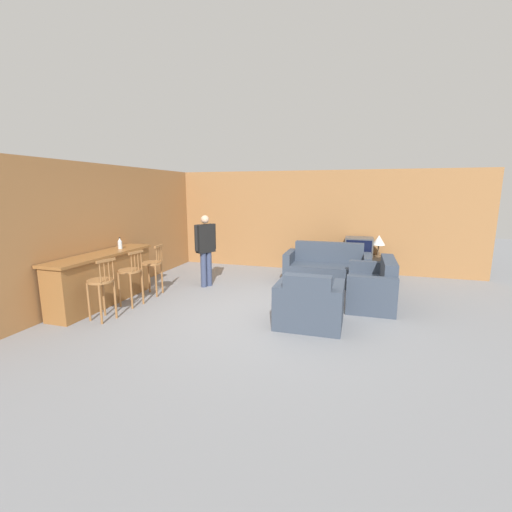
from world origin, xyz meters
TOP-DOWN VIEW (x-y plane):
  - ground_plane at (0.00, 0.00)m, footprint 24.00×24.00m
  - wall_back at (0.00, 3.65)m, footprint 9.40×0.08m
  - wall_left at (-3.16, 1.32)m, footprint 0.08×8.65m
  - bar_counter at (-2.83, -0.29)m, footprint 0.55×2.34m
  - bar_chair_near at (-2.25, -1.00)m, footprint 0.47×0.47m
  - bar_chair_mid at (-2.25, -0.25)m, footprint 0.45×0.45m
  - bar_chair_far at (-2.25, 0.44)m, footprint 0.45×0.45m
  - couch_far at (1.05, 2.39)m, footprint 1.88×0.89m
  - armchair_near at (1.01, -0.29)m, footprint 1.02×0.85m
  - loveseat_right at (2.00, 1.12)m, footprint 0.82×1.50m
  - coffee_table at (0.91, 0.92)m, footprint 0.53×1.00m
  - tv_unit at (1.72, 3.25)m, footprint 1.25×0.51m
  - tv at (1.72, 3.25)m, footprint 0.66×0.52m
  - bottle at (-2.83, 0.25)m, footprint 0.08×0.08m
  - book_on_table at (1.01, 1.04)m, footprint 0.20×0.18m
  - table_lamp at (2.17, 3.25)m, footprint 0.30×0.30m
  - person_by_window at (-1.48, 1.33)m, footprint 0.35×0.47m

SIDE VIEW (x-z plane):
  - ground_plane at x=0.00m, z-range 0.00..0.00m
  - tv_unit at x=1.72m, z-range 0.00..0.51m
  - loveseat_right at x=2.00m, z-range -0.12..0.75m
  - couch_far at x=1.05m, z-range -0.13..0.77m
  - armchair_near at x=1.01m, z-range -0.12..0.76m
  - coffee_table at x=0.91m, z-range 0.13..0.52m
  - book_on_table at x=1.01m, z-range 0.39..0.42m
  - bar_counter at x=-2.83m, z-range 0.00..0.96m
  - bar_chair_near at x=-2.25m, z-range 0.06..1.09m
  - bar_chair_mid at x=-2.25m, z-range 0.06..1.09m
  - bar_chair_far at x=-2.25m, z-range 0.06..1.09m
  - tv at x=1.72m, z-range 0.51..0.97m
  - person_by_window at x=-1.48m, z-range 0.10..1.67m
  - table_lamp at x=2.17m, z-range 0.64..1.17m
  - bottle at x=-2.83m, z-range 0.94..1.17m
  - wall_back at x=0.00m, z-range 0.00..2.60m
  - wall_left at x=-3.16m, z-range 0.00..2.60m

